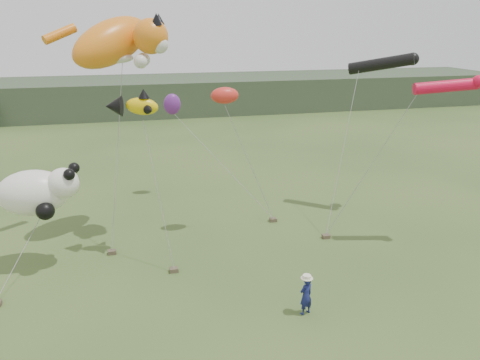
{
  "coord_description": "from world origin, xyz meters",
  "views": [
    {
      "loc": [
        -4.16,
        -14.2,
        10.37
      ],
      "look_at": [
        -0.02,
        3.0,
        4.44
      ],
      "focal_mm": 35.0,
      "sensor_mm": 36.0,
      "label": 1
    }
  ],
  "objects": [
    {
      "name": "headland",
      "position": [
        -3.11,
        44.69,
        1.92
      ],
      "size": [
        90.0,
        13.0,
        4.0
      ],
      "color": "#2D3D28",
      "rests_on": "ground"
    },
    {
      "name": "festival_attendant",
      "position": [
        1.76,
        -0.09,
        0.77
      ],
      "size": [
        0.66,
        0.54,
        1.54
      ],
      "primitive_type": "imported",
      "rotation": [
        0.0,
        0.0,
        3.5
      ],
      "color": "navy",
      "rests_on": "ground"
    },
    {
      "name": "fish_kite",
      "position": [
        -4.0,
        6.44,
        7.02
      ],
      "size": [
        2.39,
        1.58,
        1.19
      ],
      "color": "yellow",
      "rests_on": "ground"
    },
    {
      "name": "sandbag_anchors",
      "position": [
        -1.9,
        5.65,
        0.1
      ],
      "size": [
        15.22,
        5.57,
        0.19
      ],
      "color": "brown",
      "rests_on": "ground"
    },
    {
      "name": "ground",
      "position": [
        0.0,
        0.0,
        0.0
      ],
      "size": [
        120.0,
        120.0,
        0.0
      ],
      "primitive_type": "plane",
      "color": "#385123",
      "rests_on": "ground"
    },
    {
      "name": "panda_kite",
      "position": [
        -8.17,
        6.09,
        3.55
      ],
      "size": [
        3.48,
        2.25,
        2.16
      ],
      "color": "white",
      "rests_on": "ground"
    },
    {
      "name": "tube_kites",
      "position": [
        9.71,
        7.23,
        8.14
      ],
      "size": [
        3.66,
        6.91,
        1.63
      ],
      "color": "black",
      "rests_on": "ground"
    },
    {
      "name": "misc_kites",
      "position": [
        -0.59,
        11.03,
        6.43
      ],
      "size": [
        3.16,
        6.94,
        2.36
      ],
      "color": "red",
      "rests_on": "ground"
    },
    {
      "name": "cat_kite",
      "position": [
        -4.3,
        8.74,
        9.6
      ],
      "size": [
        5.65,
        4.34,
        3.24
      ],
      "color": "orange",
      "rests_on": "ground"
    }
  ]
}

